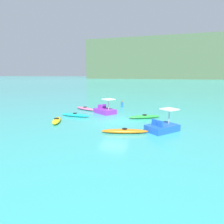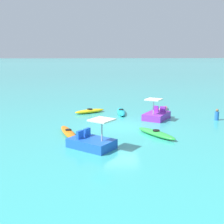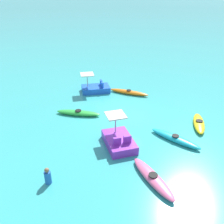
% 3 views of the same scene
% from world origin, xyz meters
% --- Properties ---
extents(ground_plane, '(600.00, 600.00, 0.00)m').
position_xyz_m(ground_plane, '(0.00, 0.00, 0.00)').
color(ground_plane, '#38ADA8').
extents(kayak_yellow, '(1.81, 2.77, 0.37)m').
position_xyz_m(kayak_yellow, '(-4.80, -2.11, 0.16)').
color(kayak_yellow, yellow).
rests_on(kayak_yellow, ground_plane).
extents(kayak_orange, '(3.50, 1.53, 0.37)m').
position_xyz_m(kayak_orange, '(1.92, -3.54, 0.16)').
color(kayak_orange, orange).
rests_on(kayak_orange, ground_plane).
extents(kayak_cyan, '(3.27, 0.83, 0.37)m').
position_xyz_m(kayak_cyan, '(-4.35, 0.55, 0.16)').
color(kayak_cyan, '#19B7C6').
rests_on(kayak_cyan, ground_plane).
extents(kayak_green, '(3.15, 2.15, 0.37)m').
position_xyz_m(kayak_green, '(2.58, 1.88, 0.16)').
color(kayak_green, green).
rests_on(kayak_green, ground_plane).
extents(kayak_pink, '(3.20, 2.00, 0.37)m').
position_xyz_m(kayak_pink, '(-4.98, 4.32, 0.16)').
color(kayak_pink, pink).
rests_on(kayak_pink, ground_plane).
extents(pedal_boat_blue, '(2.69, 2.80, 1.68)m').
position_xyz_m(pedal_boat_blue, '(4.53, -2.14, 0.34)').
color(pedal_boat_blue, blue).
rests_on(pedal_boat_blue, ground_plane).
extents(pedal_boat_purple, '(2.83, 2.60, 1.68)m').
position_xyz_m(pedal_boat_purple, '(-1.96, 3.02, 0.34)').
color(pedal_boat_purple, purple).
rests_on(pedal_boat_purple, ground_plane).
extents(person_near_shore, '(0.39, 0.39, 0.88)m').
position_xyz_m(person_near_shore, '(-1.19, 7.52, 0.39)').
color(person_near_shore, blue).
rests_on(person_near_shore, ground_plane).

